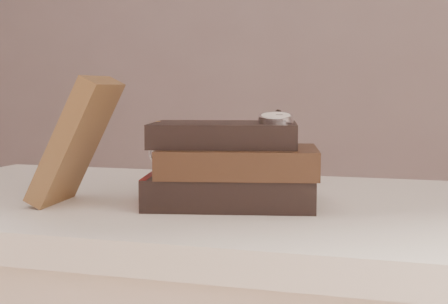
% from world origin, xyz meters
% --- Properties ---
extents(table, '(1.00, 0.60, 0.75)m').
position_xyz_m(table, '(0.00, 0.35, 0.66)').
color(table, silver).
rests_on(table, ground).
extents(book_stack, '(0.27, 0.21, 0.12)m').
position_xyz_m(book_stack, '(0.09, 0.30, 0.80)').
color(book_stack, black).
rests_on(book_stack, table).
extents(journal, '(0.12, 0.13, 0.18)m').
position_xyz_m(journal, '(-0.12, 0.25, 0.84)').
color(journal, '#47301B').
rests_on(journal, table).
extents(pocket_watch, '(0.06, 0.15, 0.02)m').
position_xyz_m(pocket_watch, '(0.15, 0.31, 0.87)').
color(pocket_watch, silver).
rests_on(pocket_watch, book_stack).
extents(eyeglasses, '(0.12, 0.13, 0.05)m').
position_xyz_m(eyeglasses, '(-0.01, 0.36, 0.82)').
color(eyeglasses, silver).
rests_on(eyeglasses, book_stack).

